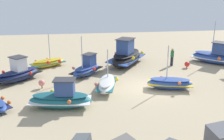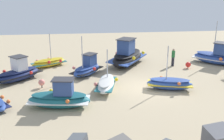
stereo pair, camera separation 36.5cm
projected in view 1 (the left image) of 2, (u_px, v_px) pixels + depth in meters
name	position (u px, v px, depth m)	size (l,w,h in m)	color
ground_plane	(147.00, 88.00, 19.47)	(52.21, 52.21, 0.00)	tan
fishing_boat_0	(61.00, 98.00, 16.02)	(4.11, 2.02, 1.92)	#1E6670
fishing_boat_1	(170.00, 83.00, 19.08)	(3.54, 1.98, 3.34)	#2D4C9E
fishing_boat_2	(18.00, 74.00, 20.72)	(3.87, 3.81, 2.02)	navy
fishing_boat_4	(126.00, 56.00, 25.18)	(4.80, 5.68, 2.74)	black
fishing_boat_5	(215.00, 56.00, 25.75)	(4.38, 4.33, 4.28)	#2D4C9E
fishing_boat_6	(48.00, 63.00, 24.64)	(3.53, 2.76, 3.24)	gold
fishing_boat_8	(107.00, 84.00, 19.04)	(2.00, 3.65, 2.93)	white
fishing_boat_9	(87.00, 68.00, 22.26)	(3.14, 3.46, 3.52)	#2D4C9E
person_walking	(172.00, 56.00, 24.78)	(0.32, 0.32, 1.74)	#2D2D38
mooring_buoy_0	(187.00, 64.00, 24.31)	(0.50, 0.50, 0.61)	#3F3F42
mooring_buoy_1	(42.00, 83.00, 19.20)	(0.48, 0.48, 0.68)	#3F3F42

